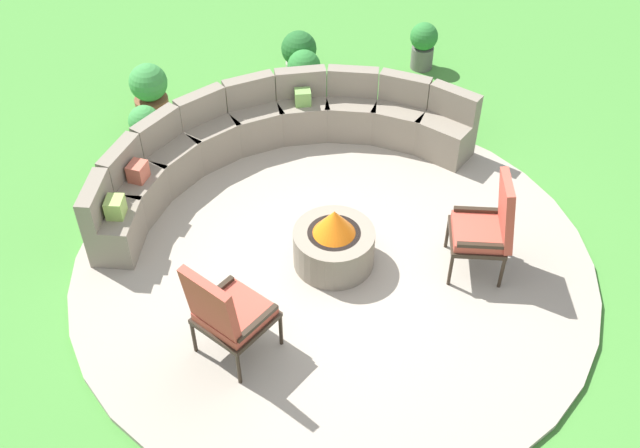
% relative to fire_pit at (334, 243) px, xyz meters
% --- Properties ---
extents(ground_plane, '(24.00, 24.00, 0.00)m').
position_rel_fire_pit_xyz_m(ground_plane, '(0.00, 0.00, -0.32)').
color(ground_plane, '#478C38').
extents(patio_circle, '(5.30, 5.30, 0.06)m').
position_rel_fire_pit_xyz_m(patio_circle, '(0.00, 0.00, -0.29)').
color(patio_circle, '#9E9384').
rests_on(patio_circle, ground_plane).
extents(fire_pit, '(0.82, 0.82, 0.69)m').
position_rel_fire_pit_xyz_m(fire_pit, '(0.00, 0.00, 0.00)').
color(fire_pit, gray).
rests_on(fire_pit, patio_circle).
extents(curved_stone_bench, '(4.30, 2.43, 0.82)m').
position_rel_fire_pit_xyz_m(curved_stone_bench, '(0.58, 1.66, 0.06)').
color(curved_stone_bench, gray).
rests_on(curved_stone_bench, patio_circle).
extents(lounge_chair_front_left, '(0.69, 0.66, 1.13)m').
position_rel_fire_pit_xyz_m(lounge_chair_front_left, '(-1.49, -0.19, 0.30)').
color(lounge_chair_front_left, '#2D2319').
rests_on(lounge_chair_front_left, patio_circle).
extents(lounge_chair_front_right, '(0.78, 0.81, 1.13)m').
position_rel_fire_pit_xyz_m(lounge_chair_front_right, '(1.03, -1.08, 0.30)').
color(lounge_chair_front_right, '#2D2319').
rests_on(lounge_chair_front_right, patio_circle).
extents(potted_plant_0, '(0.38, 0.38, 0.57)m').
position_rel_fire_pit_xyz_m(potted_plant_0, '(-0.21, 3.00, -0.01)').
color(potted_plant_0, '#605B56').
rests_on(potted_plant_0, ground_plane).
extents(potted_plant_1, '(0.47, 0.47, 0.74)m').
position_rel_fire_pit_xyz_m(potted_plant_1, '(0.21, 3.49, 0.08)').
color(potted_plant_1, brown).
rests_on(potted_plant_1, ground_plane).
extents(potted_plant_2, '(0.38, 0.38, 0.67)m').
position_rel_fire_pit_xyz_m(potted_plant_2, '(3.58, 1.89, 0.05)').
color(potted_plant_2, '#605B56').
rests_on(potted_plant_2, ground_plane).
extents(potted_plant_3, '(0.44, 0.44, 0.60)m').
position_rel_fire_pit_xyz_m(potted_plant_3, '(1.99, 2.57, 0.00)').
color(potted_plant_3, '#605B56').
rests_on(potted_plant_3, ground_plane).
extents(potted_plant_4, '(0.48, 0.48, 0.66)m').
position_rel_fire_pit_xyz_m(potted_plant_4, '(2.21, 2.90, 0.03)').
color(potted_plant_4, '#A89E8E').
rests_on(potted_plant_4, ground_plane).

